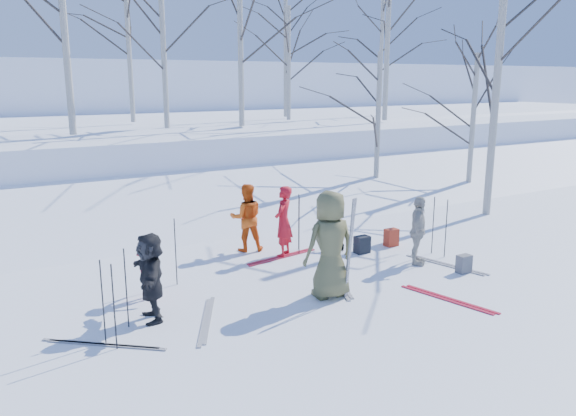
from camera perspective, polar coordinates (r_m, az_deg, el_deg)
ground at (r=11.00m, az=4.00°, el=-8.14°), size 120.00×120.00×0.00m
snow_ramp at (r=16.95m, az=-9.46°, el=-0.18°), size 70.00×9.49×4.12m
snow_plateau at (r=26.27m, az=-17.47°, el=5.93°), size 70.00×18.00×2.20m
far_hill at (r=46.85m, az=-23.57°, el=9.53°), size 90.00×30.00×6.00m
skier_olive_center at (r=10.29m, az=4.29°, el=-3.74°), size 1.02×0.70×2.01m
skier_red_north at (r=12.70m, az=-0.46°, el=-1.36°), size 0.70×0.68×1.62m
skier_redor_behind at (r=13.13m, az=-4.24°, el=-0.98°), size 0.93×0.82×1.60m
skier_red_seated at (r=10.65m, az=-14.09°, el=-6.38°), size 0.39×0.65×1.00m
skier_cream_east at (r=12.46m, az=13.07°, el=-2.27°), size 0.91×0.86×1.51m
skier_grey_west at (r=9.64m, az=-13.78°, el=-6.81°), size 0.68×1.46×1.51m
dog at (r=13.26m, az=4.69°, el=-3.43°), size 0.51×0.57×0.45m
upright_ski_left at (r=10.24m, az=6.29°, el=-4.18°), size 0.12×0.17×1.90m
upright_ski_right at (r=10.32m, az=6.28°, el=-4.05°), size 0.14×0.23×1.89m
ski_pair_a at (r=12.76m, az=15.77°, el=-5.56°), size 1.07×1.99×0.02m
ski_pair_b at (r=10.85m, az=15.96°, el=-8.89°), size 1.05×1.99×0.02m
ski_pair_c at (r=9.70m, az=-8.27°, el=-11.20°), size 1.74×2.06×0.02m
ski_pair_d at (r=9.23m, az=-18.23°, el=-13.04°), size 2.06×2.10×0.02m
ski_pair_e at (r=12.81m, az=-0.60°, el=-4.97°), size 0.81×1.96×0.02m
ski_pair_f at (r=11.32m, az=5.18°, el=-7.48°), size 1.53×2.04×0.02m
ski_pole_a at (r=8.80m, az=-17.26°, el=-9.60°), size 0.02×0.02×1.34m
ski_pole_b at (r=13.34m, az=14.52°, el=-1.72°), size 0.02×0.02×1.34m
ski_pole_c at (r=9.04m, az=-18.30°, el=-9.05°), size 0.02×0.02×1.34m
ski_pole_d at (r=11.17m, az=-11.35°, el=-4.40°), size 0.02×0.02×1.34m
ski_pole_e at (r=13.21m, az=1.10°, el=-1.43°), size 0.02×0.02×1.34m
ski_pole_f at (r=9.49m, az=-16.12°, el=-7.84°), size 0.02×0.02×1.34m
ski_pole_g at (r=12.86m, az=1.13°, el=-1.83°), size 0.02×0.02×1.34m
ski_pole_h at (r=13.12m, az=15.75°, el=-2.03°), size 0.02×0.02×1.34m
backpack_red at (r=13.84m, az=10.45°, el=-2.96°), size 0.32×0.22×0.42m
backpack_grey at (r=12.33m, az=17.44°, el=-5.44°), size 0.30×0.20×0.38m
backpack_dark at (r=13.18m, az=7.53°, el=-3.70°), size 0.34×0.24×0.40m
birch_plateau_a at (r=21.81m, az=-4.87°, el=16.98°), size 5.21×5.21×6.59m
birch_plateau_b at (r=29.69m, az=9.45°, el=15.35°), size 4.90×4.90×6.14m
birch_plateau_d at (r=24.97m, az=0.07°, el=14.43°), size 3.94×3.94×4.77m
birch_plateau_e at (r=19.63m, az=-21.95°, el=18.51°), size 6.13×6.13×7.90m
birch_plateau_f at (r=25.19m, az=10.12°, el=17.64°), size 6.04×6.04×7.77m
birch_plateau_g at (r=24.59m, az=-15.85°, el=15.08°), size 4.61×4.61×5.72m
birch_plateau_j at (r=27.09m, az=-0.25°, el=15.10°), size 4.46×4.46×5.52m
birch_plateau_k at (r=21.21m, az=-12.55°, el=15.86°), size 4.70×4.70×5.86m
birch_edge_b at (r=17.41m, az=20.41°, el=11.45°), size 5.83×5.83×7.46m
birch_edge_c at (r=20.86m, az=18.26°, el=8.10°), size 3.98×3.98×4.83m
birch_edge_e at (r=19.25m, az=9.11°, el=8.23°), size 3.98×3.98×4.83m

